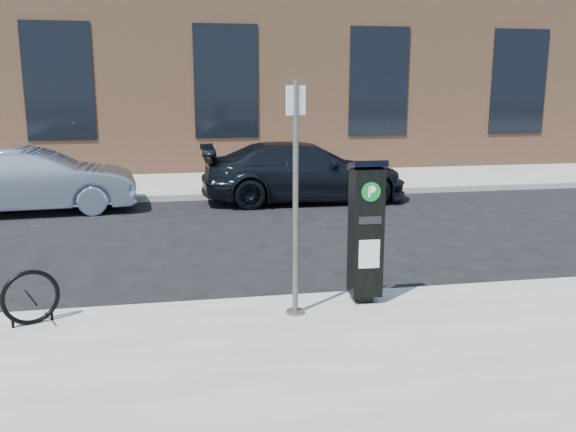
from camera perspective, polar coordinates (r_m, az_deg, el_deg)
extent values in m
plane|color=black|center=(8.25, 1.65, -8.38)|extent=(120.00, 120.00, 0.00)
cube|color=gray|center=(21.79, -6.10, 4.64)|extent=(60.00, 12.00, 0.15)
cube|color=#9E9B93|center=(8.20, 1.68, -7.93)|extent=(60.00, 0.12, 0.16)
cube|color=#9E9B93|center=(15.91, -4.41, 1.90)|extent=(60.00, 0.12, 0.16)
cube|color=#936143|center=(24.63, -6.87, 14.63)|extent=(28.00, 10.00, 8.00)
cube|color=black|center=(19.82, -20.69, 11.69)|extent=(2.00, 0.06, 3.50)
cube|color=black|center=(19.60, -5.82, 12.39)|extent=(2.00, 0.06, 3.50)
cube|color=black|center=(20.63, 8.50, 12.31)|extent=(2.00, 0.06, 3.50)
cube|color=black|center=(22.73, 20.77, 11.64)|extent=(2.00, 0.06, 3.50)
cube|color=black|center=(8.03, 7.12, -7.54)|extent=(0.20, 0.20, 0.10)
cube|color=black|center=(7.78, 7.29, -1.51)|extent=(0.39, 0.34, 1.64)
cube|color=black|center=(7.63, 7.46, 4.76)|extent=(0.43, 0.38, 0.15)
cylinder|color=#08621F|center=(7.51, 7.78, 2.26)|extent=(0.24, 0.02, 0.24)
cube|color=white|center=(7.51, 7.78, 2.26)|extent=(0.09, 0.01, 0.13)
cube|color=silver|center=(7.69, 7.61, -3.55)|extent=(0.27, 0.01, 0.37)
cube|color=black|center=(7.58, 7.70, -0.40)|extent=(0.29, 0.01, 0.10)
cylinder|color=#4E4845|center=(7.57, 0.68, -8.94)|extent=(0.22, 0.22, 0.03)
cylinder|color=#4E4845|center=(7.19, 0.71, 1.38)|extent=(0.07, 0.07, 2.79)
cube|color=silver|center=(7.07, 0.73, 10.78)|extent=(0.24, 0.10, 0.34)
torus|color=black|center=(7.74, -22.94, -7.03)|extent=(0.63, 0.32, 0.66)
cylinder|color=black|center=(7.79, -24.36, -9.06)|extent=(0.03, 0.03, 0.13)
cylinder|color=black|center=(7.86, -21.23, -8.60)|extent=(0.03, 0.03, 0.13)
imported|color=#818DA4|center=(15.16, -22.67, 3.07)|extent=(4.63, 1.90, 1.49)
imported|color=black|center=(15.43, 1.49, 4.15)|extent=(5.19, 2.17, 1.50)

